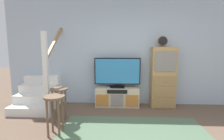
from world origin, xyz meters
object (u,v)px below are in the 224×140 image
object	(u,v)px
side_cabinet	(163,77)
bar_stool_far	(59,97)
television	(117,72)
desk_clock	(163,41)
media_console	(117,97)
bar_stool_near	(55,106)

from	to	relation	value
side_cabinet	bar_stool_far	world-z (taller)	side_cabinet
television	bar_stool_far	size ratio (longest dim) A/B	1.69
desk_clock	bar_stool_far	world-z (taller)	desk_clock
side_cabinet	media_console	bearing A→B (deg)	-179.49
bar_stool_near	desk_clock	bearing A→B (deg)	34.34
side_cabinet	desk_clock	bearing A→B (deg)	-162.44
media_console	bar_stool_far	xyz separation A→B (m)	(-1.15, -0.93, 0.27)
media_console	bar_stool_near	distance (m)	1.79
television	bar_stool_far	bearing A→B (deg)	-140.26
television	bar_stool_near	distance (m)	1.83
media_console	desk_clock	xyz separation A→B (m)	(1.08, -0.00, 1.39)
bar_stool_near	television	bearing A→B (deg)	55.09
side_cabinet	bar_stool_far	bearing A→B (deg)	-157.60
side_cabinet	television	bearing A→B (deg)	179.31
bar_stool_near	media_console	bearing A→B (deg)	54.65
media_console	bar_stool_far	distance (m)	1.50
media_console	bar_stool_near	world-z (taller)	bar_stool_near
media_console	side_cabinet	xyz separation A→B (m)	(1.13, 0.01, 0.51)
television	bar_stool_far	distance (m)	1.53
television	desk_clock	xyz separation A→B (m)	(1.08, -0.03, 0.75)
desk_clock	television	bearing A→B (deg)	178.49
side_cabinet	desk_clock	distance (m)	0.88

